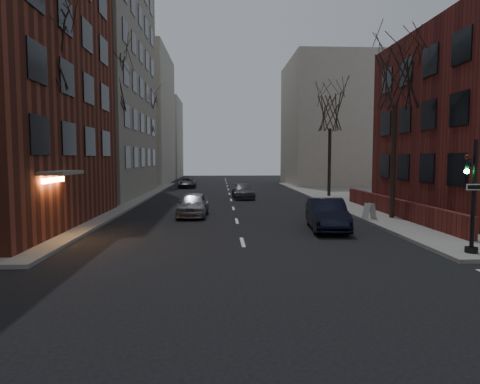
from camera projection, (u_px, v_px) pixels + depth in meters
name	position (u px, v px, depth m)	size (l,w,h in m)	color
building_left_tan	(38.00, 39.00, 37.81)	(18.00, 18.00, 28.00)	gray
low_wall_right	(394.00, 207.00, 25.18)	(0.35, 16.00, 1.00)	maroon
building_distant_la	(118.00, 118.00, 59.21)	(14.00, 16.00, 18.00)	#B9AE9C
building_distant_ra	(342.00, 123.00, 55.73)	(14.00, 14.00, 16.00)	#B9AE9C
building_distant_lb	(152.00, 138.00, 76.40)	(10.00, 12.00, 14.00)	#B9AE9C
traffic_signal	(472.00, 204.00, 15.06)	(0.76, 0.44, 4.00)	black
tree_left_a	(40.00, 45.00, 18.73)	(4.18, 4.18, 10.26)	#2D231C
tree_left_b	(110.00, 82.00, 30.64)	(4.40, 4.40, 10.80)	#2D231C
tree_left_c	(144.00, 115.00, 44.65)	(3.96, 3.96, 9.72)	#2D231C
tree_right_a	(396.00, 76.00, 23.58)	(3.96, 3.96, 9.72)	#2D231C
tree_right_b	(330.00, 111.00, 37.55)	(3.74, 3.74, 9.18)	#2D231C
streetlamp_near	(105.00, 146.00, 27.06)	(0.36, 0.36, 6.28)	black
streetlamp_far	(154.00, 151.00, 46.97)	(0.36, 0.36, 6.28)	black
parked_sedan	(327.00, 214.00, 20.82)	(1.62, 4.63, 1.53)	black
car_lane_silver	(193.00, 204.00, 25.68)	(1.70, 4.23, 1.44)	#9A9A9F
car_lane_gray	(243.00, 191.00, 37.06)	(1.79, 4.40, 1.28)	#44454A
car_lane_far	(187.00, 183.00, 50.39)	(1.97, 4.26, 1.19)	#39393E
sandwich_board	(369.00, 211.00, 23.54)	(0.39, 0.55, 0.88)	silver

